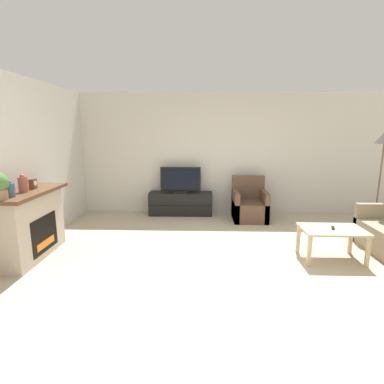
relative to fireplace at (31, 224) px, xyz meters
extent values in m
plane|color=tan|center=(3.09, -0.20, -0.52)|extent=(24.00, 24.00, 0.00)
cube|color=beige|center=(3.09, 2.68, 0.83)|extent=(12.00, 0.06, 2.70)
cube|color=beige|center=(-0.23, -0.20, 0.83)|extent=(0.06, 12.00, 2.70)
cube|color=#B7A893|center=(0.00, 0.00, -0.03)|extent=(0.39, 1.27, 0.97)
cube|color=black|center=(0.20, 0.00, -0.15)|extent=(0.01, 0.70, 0.54)
cube|color=orange|center=(0.20, 0.00, -0.30)|extent=(0.01, 0.49, 0.11)
cube|color=brown|center=(0.03, 0.00, 0.48)|extent=(0.51, 1.39, 0.05)
cylinder|color=#385670|center=(0.02, -0.42, 0.59)|extent=(0.14, 0.14, 0.18)
sphere|color=#385670|center=(0.02, -0.42, 0.70)|extent=(0.08, 0.08, 0.08)
cylinder|color=#994C3D|center=(0.02, -0.10, 0.61)|extent=(0.13, 0.13, 0.22)
sphere|color=#994C3D|center=(0.02, -0.10, 0.73)|extent=(0.07, 0.07, 0.07)
cube|color=brown|center=(0.02, 0.14, 0.58)|extent=(0.07, 0.11, 0.15)
cylinder|color=white|center=(0.05, 0.14, 0.59)|extent=(0.00, 0.08, 0.08)
cylinder|color=#936B4C|center=(0.02, -0.59, 0.57)|extent=(0.16, 0.16, 0.13)
cube|color=black|center=(2.06, 2.41, -0.26)|extent=(1.42, 0.40, 0.51)
cube|color=black|center=(2.06, 2.21, -0.26)|extent=(1.39, 0.01, 0.01)
cube|color=black|center=(2.06, 2.41, 0.01)|extent=(0.31, 0.18, 0.04)
cube|color=black|center=(2.06, 2.41, 0.30)|extent=(0.90, 0.03, 0.53)
cube|color=black|center=(2.06, 2.39, 0.30)|extent=(0.82, 0.01, 0.48)
cube|color=brown|center=(3.55, 2.05, -0.32)|extent=(0.70, 0.76, 0.40)
cube|color=brown|center=(3.55, 2.36, 0.13)|extent=(0.70, 0.14, 0.51)
cube|color=brown|center=(3.25, 2.05, -0.21)|extent=(0.10, 0.76, 0.63)
cube|color=brown|center=(3.85, 2.05, -0.21)|extent=(0.10, 0.76, 0.63)
cube|color=#CCB289|center=(4.44, 0.06, -0.06)|extent=(0.89, 0.57, 0.03)
cube|color=#CCB289|center=(4.04, -0.19, -0.30)|extent=(0.05, 0.05, 0.45)
cube|color=#CCB289|center=(4.85, -0.19, -0.30)|extent=(0.05, 0.05, 0.45)
cube|color=#CCB289|center=(4.04, 0.31, -0.30)|extent=(0.05, 0.05, 0.45)
cube|color=#CCB289|center=(4.85, 0.31, -0.30)|extent=(0.05, 0.05, 0.45)
cube|color=black|center=(4.45, 0.07, -0.03)|extent=(0.09, 0.15, 0.02)
cube|color=gray|center=(5.63, 0.84, -0.19)|extent=(0.96, 0.11, 0.67)
cylinder|color=black|center=(5.66, 1.13, -0.51)|extent=(0.30, 0.30, 0.01)
cylinder|color=brown|center=(5.66, 1.13, 0.32)|extent=(0.03, 0.03, 1.64)
camera|label=1|loc=(2.53, -4.16, 1.36)|focal=28.00mm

